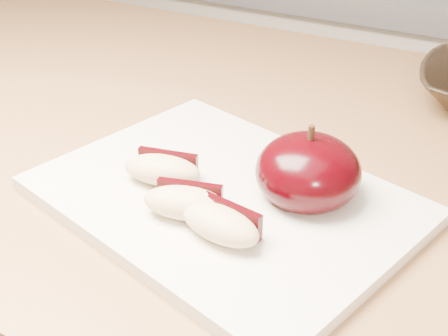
% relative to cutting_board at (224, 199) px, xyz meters
% --- Properties ---
extents(back_cabinet, '(2.40, 0.62, 0.94)m').
position_rel_cutting_board_xyz_m(back_cabinet, '(-0.07, 0.82, -0.44)').
color(back_cabinet, silver).
rests_on(back_cabinet, ground).
extents(cutting_board, '(0.36, 0.30, 0.01)m').
position_rel_cutting_board_xyz_m(cutting_board, '(0.00, 0.00, 0.00)').
color(cutting_board, silver).
rests_on(cutting_board, island_counter).
extents(apple_half, '(0.10, 0.10, 0.07)m').
position_rel_cutting_board_xyz_m(apple_half, '(0.06, 0.03, 0.03)').
color(apple_half, black).
rests_on(apple_half, cutting_board).
extents(apple_wedge_a, '(0.07, 0.05, 0.03)m').
position_rel_cutting_board_xyz_m(apple_wedge_a, '(-0.06, -0.01, 0.02)').
color(apple_wedge_a, beige).
rests_on(apple_wedge_a, cutting_board).
extents(apple_wedge_b, '(0.07, 0.05, 0.03)m').
position_rel_cutting_board_xyz_m(apple_wedge_b, '(-0.01, -0.04, 0.02)').
color(apple_wedge_b, beige).
rests_on(apple_wedge_b, cutting_board).
extents(apple_wedge_c, '(0.07, 0.04, 0.03)m').
position_rel_cutting_board_xyz_m(apple_wedge_c, '(0.03, -0.05, 0.02)').
color(apple_wedge_c, beige).
rests_on(apple_wedge_c, cutting_board).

